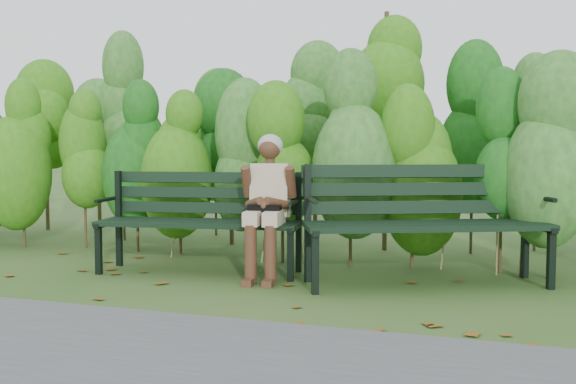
% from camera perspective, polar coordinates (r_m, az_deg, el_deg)
% --- Properties ---
extents(ground, '(80.00, 80.00, 0.00)m').
position_cam_1_polar(ground, '(5.33, -1.23, -8.32)').
color(ground, '#275016').
extents(footpath, '(60.00, 2.50, 0.01)m').
position_cam_1_polar(footpath, '(3.43, -14.44, -15.45)').
color(footpath, '#474749').
rests_on(footpath, ground).
extents(hedge_band, '(11.04, 1.67, 2.42)m').
position_cam_1_polar(hedge_band, '(6.99, 4.02, 4.98)').
color(hedge_band, '#47381E').
rests_on(hedge_band, ground).
extents(leaf_litter, '(5.42, 2.26, 0.01)m').
position_cam_1_polar(leaf_litter, '(5.38, -7.86, -8.20)').
color(leaf_litter, brown).
rests_on(leaf_litter, ground).
extents(bench_left, '(1.86, 0.85, 0.90)m').
position_cam_1_polar(bench_left, '(6.09, -7.25, -1.77)').
color(bench_left, black).
rests_on(bench_left, ground).
extents(bench_right, '(2.05, 1.38, 0.98)m').
position_cam_1_polar(bench_right, '(5.63, 11.36, -1.79)').
color(bench_right, black).
rests_on(bench_right, ground).
extents(seated_woman, '(0.49, 0.72, 1.23)m').
position_cam_1_polar(seated_woman, '(5.74, -1.75, -0.33)').
color(seated_woman, beige).
rests_on(seated_woman, ground).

